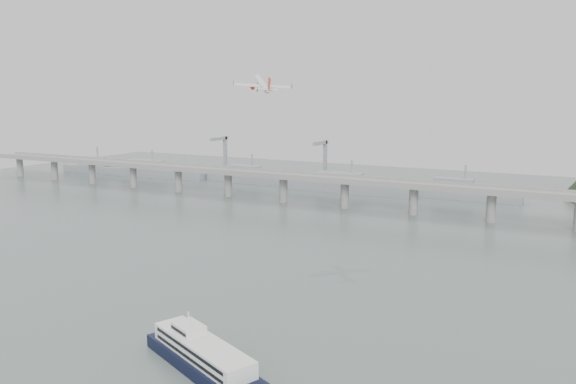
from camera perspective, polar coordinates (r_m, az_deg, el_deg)
The scene contains 5 objects.
ground at distance 221.56m, azimuth -6.75°, elevation -11.38°, with size 900.00×900.00×0.00m, color #556360.
bridge at distance 393.49m, azimuth 9.70°, elevation 0.53°, with size 800.00×22.00×23.90m.
distant_fleet at distance 518.90m, azimuth -4.43°, elevation 1.57°, with size 453.00×60.90×40.00m.
ferry at distance 173.11m, azimuth -8.65°, elevation -16.17°, with size 77.68×39.57×15.53m.
airliner at distance 306.16m, azimuth -2.63°, elevation 10.87°, with size 27.49×28.85×12.66m.
Camera 1 is at (117.91, -169.91, 79.46)m, focal length 35.00 mm.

